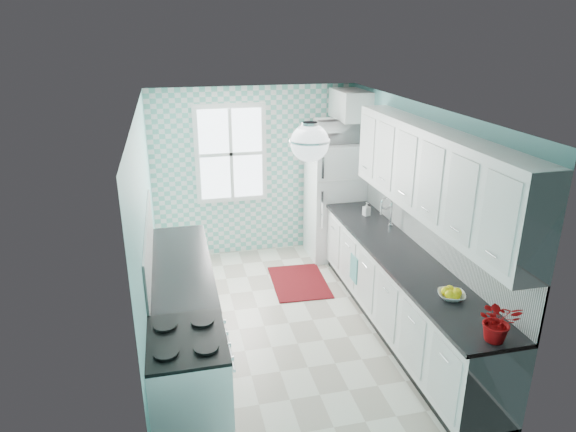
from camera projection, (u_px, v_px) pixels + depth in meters
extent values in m
cube|color=silver|center=(289.00, 324.00, 6.04)|extent=(3.00, 4.40, 0.02)
cube|color=white|center=(289.00, 108.00, 5.16)|extent=(3.00, 4.40, 0.02)
cube|color=#72BDBB|center=(255.00, 172.00, 7.62)|extent=(3.00, 0.02, 2.50)
cube|color=#72BDBB|center=(361.00, 336.00, 3.58)|extent=(3.00, 0.02, 2.50)
cube|color=#72BDBB|center=(146.00, 236.00, 5.28)|extent=(0.02, 4.40, 2.50)
cube|color=#72BDBB|center=(416.00, 213.00, 5.92)|extent=(0.02, 4.40, 2.50)
cube|color=#6AC2AF|center=(255.00, 172.00, 7.60)|extent=(3.00, 0.01, 2.50)
cube|color=white|center=(231.00, 154.00, 7.40)|extent=(1.04, 0.05, 1.44)
cube|color=white|center=(231.00, 154.00, 7.38)|extent=(0.90, 0.02, 1.30)
cube|color=white|center=(430.00, 231.00, 5.57)|extent=(0.02, 3.60, 0.51)
cube|color=white|center=(149.00, 244.00, 5.23)|extent=(0.02, 2.15, 0.51)
cube|color=white|center=(433.00, 174.00, 5.11)|extent=(0.33, 3.20, 0.90)
cube|color=white|center=(349.00, 104.00, 7.20)|extent=(0.40, 0.74, 0.40)
cylinder|color=silver|center=(310.00, 125.00, 4.44)|extent=(0.14, 0.14, 0.04)
cylinder|color=silver|center=(310.00, 133.00, 4.47)|extent=(0.02, 0.02, 0.12)
sphere|color=white|center=(310.00, 143.00, 4.50)|extent=(0.34, 0.34, 0.34)
cube|color=white|center=(401.00, 294.00, 5.77)|extent=(0.60, 3.60, 0.90)
cube|color=black|center=(403.00, 256.00, 5.60)|extent=(0.63, 3.60, 0.04)
cube|color=white|center=(183.00, 304.00, 5.55)|extent=(0.60, 2.15, 0.90)
cube|color=black|center=(181.00, 265.00, 5.39)|extent=(0.63, 2.15, 0.04)
cube|color=silver|center=(334.00, 200.00, 7.59)|extent=(0.75, 0.71, 1.73)
cube|color=silver|center=(343.00, 181.00, 7.12)|extent=(0.74, 0.01, 0.02)
cube|color=silver|center=(323.00, 168.00, 6.97)|extent=(0.03, 0.03, 0.30)
cube|color=silver|center=(322.00, 210.00, 7.18)|extent=(0.03, 0.03, 0.54)
cube|color=silver|center=(189.00, 389.00, 4.19)|extent=(0.64, 0.81, 0.96)
cube|color=black|center=(185.00, 339.00, 4.03)|extent=(0.64, 0.81, 0.03)
cube|color=black|center=(228.00, 378.00, 4.24)|extent=(0.01, 0.53, 0.32)
cube|color=silver|center=(377.00, 231.00, 6.30)|extent=(0.48, 0.41, 0.12)
cylinder|color=silver|center=(391.00, 214.00, 6.27)|extent=(0.02, 0.02, 0.30)
torus|color=silver|center=(387.00, 200.00, 6.19)|extent=(0.16, 0.02, 0.16)
cube|color=maroon|center=(299.00, 282.00, 6.98)|extent=(0.76, 1.06, 0.02)
cube|color=#58BFAD|center=(354.00, 269.00, 6.31)|extent=(0.02, 0.22, 0.34)
imported|color=white|center=(451.00, 296.00, 4.68)|extent=(0.31, 0.31, 0.06)
imported|color=red|center=(498.00, 321.00, 4.01)|extent=(0.39, 0.37, 0.35)
imported|color=#99AFB4|center=(367.00, 209.00, 6.72)|extent=(0.10, 0.10, 0.18)
imported|color=white|center=(337.00, 131.00, 7.23)|extent=(0.60, 0.42, 0.33)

